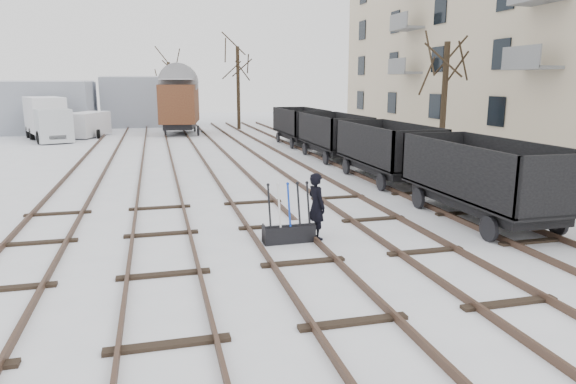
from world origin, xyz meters
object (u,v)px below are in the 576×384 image
at_px(box_van_wagon, 180,102).
at_px(worker, 316,206).
at_px(panel_van, 87,124).
at_px(freight_wagon_a, 483,191).
at_px(ground_frame, 289,231).
at_px(lorry, 47,118).

bearing_deg(box_van_wagon, worker, -77.91).
height_order(worker, panel_van, panel_van).
relative_size(worker, box_van_wagon, 0.29).
bearing_deg(freight_wagon_a, ground_frame, -174.29).
xyz_separation_m(freight_wagon_a, box_van_wagon, (-7.07, 28.41, 1.56)).
height_order(worker, box_van_wagon, box_van_wagon).
bearing_deg(panel_van, worker, -52.81).
xyz_separation_m(worker, freight_wagon_a, (5.16, 0.49, 0.03)).
height_order(worker, freight_wagon_a, freight_wagon_a).
relative_size(box_van_wagon, panel_van, 1.31).
distance_m(worker, panel_van, 29.56).
relative_size(box_van_wagon, lorry, 0.86).
bearing_deg(freight_wagon_a, worker, -174.57).
distance_m(ground_frame, box_van_wagon, 29.11).
distance_m(worker, freight_wagon_a, 5.18).
xyz_separation_m(ground_frame, box_van_wagon, (-1.16, 29.00, 2.16)).
xyz_separation_m(ground_frame, worker, (0.75, 0.10, 0.57)).
distance_m(freight_wagon_a, box_van_wagon, 29.32).
distance_m(ground_frame, freight_wagon_a, 5.97).
bearing_deg(ground_frame, lorry, 110.08).
xyz_separation_m(box_van_wagon, lorry, (-9.13, -2.28, -0.92)).
bearing_deg(box_van_wagon, freight_wagon_a, -67.71).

